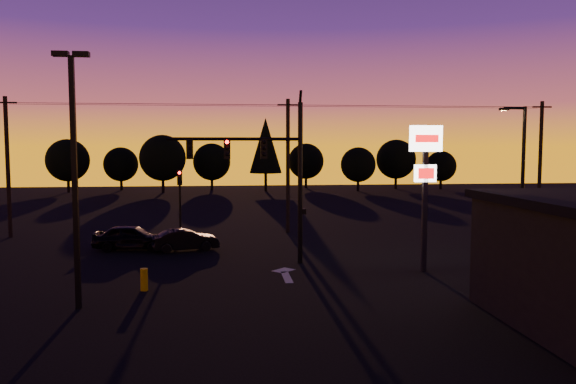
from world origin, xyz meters
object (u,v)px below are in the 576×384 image
secondary_signal (180,195)px  bollard (144,280)px  traffic_signal_mast (268,165)px  suv_parked (564,279)px  streetlight (521,172)px  car_left (131,237)px  car_mid (185,240)px  pylon_sign (425,166)px  parking_lot_light (74,163)px

secondary_signal → bollard: size_ratio=4.79×
traffic_signal_mast → suv_parked: 13.90m
bollard → suv_parked: (16.31, -2.89, 0.27)m
streetlight → car_left: streetlight is taller
streetlight → bollard: streetlight is taller
secondary_signal → car_mid: secondary_signal is taller
car_mid → pylon_sign: bearing=-134.2°
secondary_signal → bollard: secondary_signal is taller
pylon_sign → car_mid: 13.87m
bollard → traffic_signal_mast: bearing=40.7°
pylon_sign → secondary_signal: bearing=140.2°
car_left → bollard: bearing=-161.9°
traffic_signal_mast → suv_parked: size_ratio=1.64×
streetlight → bollard: bearing=-162.4°
pylon_sign → bollard: pylon_sign is taller
secondary_signal → parking_lot_light: parking_lot_light is taller
car_left → suv_parked: size_ratio=0.81×
parking_lot_light → suv_parked: 18.86m
parking_lot_light → pylon_sign: size_ratio=1.34×
secondary_signal → car_left: size_ratio=1.03×
bollard → car_mid: 8.71m
traffic_signal_mast → car_left: (-7.40, 4.57, -4.22)m
secondary_signal → car_mid: 4.19m
car_left → suv_parked: (18.30, -12.11, 0.01)m
secondary_signal → parking_lot_light: (-2.50, -14.49, 2.41)m
traffic_signal_mast → pylon_sign: 7.52m
pylon_sign → suv_parked: bearing=-53.1°
suv_parked → pylon_sign: bearing=117.4°
streetlight → bollard: 20.75m
bollard → car_left: bearing=102.2°
traffic_signal_mast → streetlight: bearing=6.1°
streetlight → car_mid: bearing=172.3°
pylon_sign → suv_parked: pylon_sign is taller
bollard → suv_parked: 16.56m
traffic_signal_mast → bollard: size_ratio=9.45×
streetlight → car_mid: streetlight is taller
parking_lot_light → bollard: (1.99, 2.35, -4.82)m
car_mid → streetlight: bearing=-112.4°
car_mid → car_left: bearing=64.6°
pylon_sign → bollard: (-12.51, -2.15, -4.46)m
car_left → secondary_signal: bearing=-34.7°
secondary_signal → pylon_sign: pylon_sign is taller
pylon_sign → streetlight: bearing=30.1°
bollard → car_left: size_ratio=0.22×
car_mid → suv_parked: (15.27, -11.54, 0.11)m
streetlight → bollard: (-19.42, -6.15, -3.97)m
parking_lot_light → car_mid: 12.31m
streetlight → car_left: size_ratio=1.90×
car_left → streetlight: bearing=-92.2°
parking_lot_light → car_left: 12.43m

